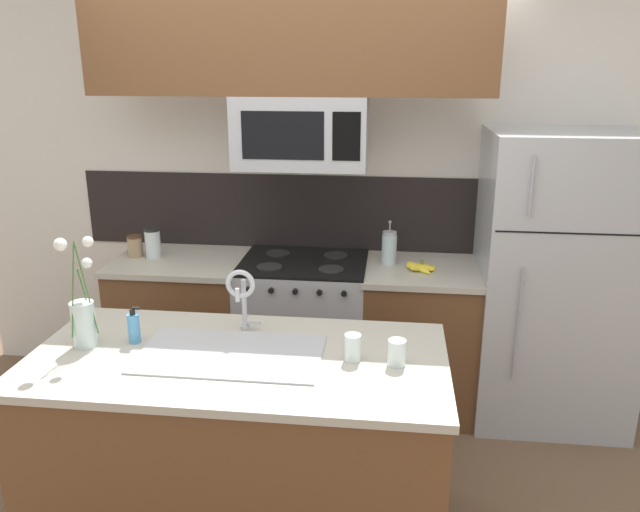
{
  "coord_description": "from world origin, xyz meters",
  "views": [
    {
      "loc": [
        0.53,
        -2.64,
        2.08
      ],
      "look_at": [
        0.18,
        0.27,
        1.16
      ],
      "focal_mm": 35.0,
      "sensor_mm": 36.0,
      "label": 1
    }
  ],
  "objects_px": {
    "storage_jar_medium": "(153,243)",
    "flower_vase": "(83,318)",
    "french_press": "(389,248)",
    "sink_faucet": "(242,292)",
    "dish_soap_bottle": "(134,328)",
    "banana_bunch": "(421,267)",
    "microwave": "(302,132)",
    "spare_glass": "(397,353)",
    "drinking_glass": "(353,347)",
    "refrigerator": "(554,280)",
    "stove_range": "(304,331)",
    "storage_jar_tall": "(135,246)"
  },
  "relations": [
    {
      "from": "storage_jar_medium",
      "to": "dish_soap_bottle",
      "type": "bearing_deg",
      "value": -72.5
    },
    {
      "from": "refrigerator",
      "to": "storage_jar_medium",
      "type": "height_order",
      "value": "refrigerator"
    },
    {
      "from": "refrigerator",
      "to": "drinking_glass",
      "type": "bearing_deg",
      "value": -131.06
    },
    {
      "from": "banana_bunch",
      "to": "sink_faucet",
      "type": "relative_size",
      "value": 0.62
    },
    {
      "from": "storage_jar_tall",
      "to": "dish_soap_bottle",
      "type": "distance_m",
      "value": 1.29
    },
    {
      "from": "storage_jar_tall",
      "to": "drinking_glass",
      "type": "xyz_separation_m",
      "value": [
        1.45,
        -1.25,
        -0.01
      ]
    },
    {
      "from": "banana_bunch",
      "to": "dish_soap_bottle",
      "type": "height_order",
      "value": "dish_soap_bottle"
    },
    {
      "from": "french_press",
      "to": "storage_jar_medium",
      "type": "bearing_deg",
      "value": -178.23
    },
    {
      "from": "french_press",
      "to": "spare_glass",
      "type": "bearing_deg",
      "value": -87.84
    },
    {
      "from": "drinking_glass",
      "to": "spare_glass",
      "type": "height_order",
      "value": "drinking_glass"
    },
    {
      "from": "french_press",
      "to": "flower_vase",
      "type": "bearing_deg",
      "value": -134.46
    },
    {
      "from": "storage_jar_medium",
      "to": "sink_faucet",
      "type": "xyz_separation_m",
      "value": [
        0.82,
        -1.05,
        0.1
      ]
    },
    {
      "from": "banana_bunch",
      "to": "french_press",
      "type": "relative_size",
      "value": 0.71
    },
    {
      "from": "refrigerator",
      "to": "dish_soap_bottle",
      "type": "height_order",
      "value": "refrigerator"
    },
    {
      "from": "microwave",
      "to": "storage_jar_medium",
      "type": "relative_size",
      "value": 3.95
    },
    {
      "from": "drinking_glass",
      "to": "spare_glass",
      "type": "distance_m",
      "value": 0.18
    },
    {
      "from": "refrigerator",
      "to": "spare_glass",
      "type": "xyz_separation_m",
      "value": [
        -0.92,
        -1.28,
        0.1
      ]
    },
    {
      "from": "refrigerator",
      "to": "french_press",
      "type": "distance_m",
      "value": 0.98
    },
    {
      "from": "microwave",
      "to": "french_press",
      "type": "height_order",
      "value": "microwave"
    },
    {
      "from": "storage_jar_medium",
      "to": "french_press",
      "type": "distance_m",
      "value": 1.46
    },
    {
      "from": "dish_soap_bottle",
      "to": "stove_range",
      "type": "bearing_deg",
      "value": 64.26
    },
    {
      "from": "refrigerator",
      "to": "storage_jar_tall",
      "type": "bearing_deg",
      "value": -179.86
    },
    {
      "from": "microwave",
      "to": "storage_jar_tall",
      "type": "height_order",
      "value": "microwave"
    },
    {
      "from": "sink_faucet",
      "to": "dish_soap_bottle",
      "type": "relative_size",
      "value": 1.85
    },
    {
      "from": "stove_range",
      "to": "french_press",
      "type": "distance_m",
      "value": 0.75
    },
    {
      "from": "dish_soap_bottle",
      "to": "spare_glass",
      "type": "relative_size",
      "value": 1.53
    },
    {
      "from": "storage_jar_medium",
      "to": "sink_faucet",
      "type": "height_order",
      "value": "sink_faucet"
    },
    {
      "from": "stove_range",
      "to": "storage_jar_medium",
      "type": "bearing_deg",
      "value": 179.09
    },
    {
      "from": "banana_bunch",
      "to": "french_press",
      "type": "distance_m",
      "value": 0.24
    },
    {
      "from": "spare_glass",
      "to": "drinking_glass",
      "type": "bearing_deg",
      "value": 173.35
    },
    {
      "from": "microwave",
      "to": "spare_glass",
      "type": "xyz_separation_m",
      "value": [
        0.56,
        -1.24,
        -0.73
      ]
    },
    {
      "from": "sink_faucet",
      "to": "spare_glass",
      "type": "relative_size",
      "value": 2.84
    },
    {
      "from": "sink_faucet",
      "to": "refrigerator",
      "type": "bearing_deg",
      "value": 33.31
    },
    {
      "from": "microwave",
      "to": "french_press",
      "type": "xyz_separation_m",
      "value": [
        0.51,
        0.08,
        -0.69
      ]
    },
    {
      "from": "dish_soap_bottle",
      "to": "drinking_glass",
      "type": "height_order",
      "value": "dish_soap_bottle"
    },
    {
      "from": "microwave",
      "to": "dish_soap_bottle",
      "type": "distance_m",
      "value": 1.48
    },
    {
      "from": "storage_jar_medium",
      "to": "drinking_glass",
      "type": "distance_m",
      "value": 1.83
    },
    {
      "from": "stove_range",
      "to": "storage_jar_medium",
      "type": "xyz_separation_m",
      "value": [
        -0.95,
        0.02,
        0.54
      ]
    },
    {
      "from": "storage_jar_medium",
      "to": "banana_bunch",
      "type": "xyz_separation_m",
      "value": [
        1.65,
        -0.08,
        -0.07
      ]
    },
    {
      "from": "dish_soap_bottle",
      "to": "spare_glass",
      "type": "bearing_deg",
      "value": -3.87
    },
    {
      "from": "stove_range",
      "to": "dish_soap_bottle",
      "type": "relative_size",
      "value": 5.64
    },
    {
      "from": "banana_bunch",
      "to": "microwave",
      "type": "bearing_deg",
      "value": 176.83
    },
    {
      "from": "stove_range",
      "to": "microwave",
      "type": "height_order",
      "value": "microwave"
    },
    {
      "from": "french_press",
      "to": "flower_vase",
      "type": "distance_m",
      "value": 1.82
    },
    {
      "from": "storage_jar_medium",
      "to": "flower_vase",
      "type": "xyz_separation_m",
      "value": [
        0.18,
        -1.25,
        0.03
      ]
    },
    {
      "from": "microwave",
      "to": "storage_jar_medium",
      "type": "height_order",
      "value": "microwave"
    },
    {
      "from": "stove_range",
      "to": "storage_jar_tall",
      "type": "distance_m",
      "value": 1.18
    },
    {
      "from": "storage_jar_tall",
      "to": "drinking_glass",
      "type": "height_order",
      "value": "storage_jar_tall"
    },
    {
      "from": "refrigerator",
      "to": "french_press",
      "type": "relative_size",
      "value": 6.44
    },
    {
      "from": "stove_range",
      "to": "storage_jar_tall",
      "type": "bearing_deg",
      "value": 179.26
    }
  ]
}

